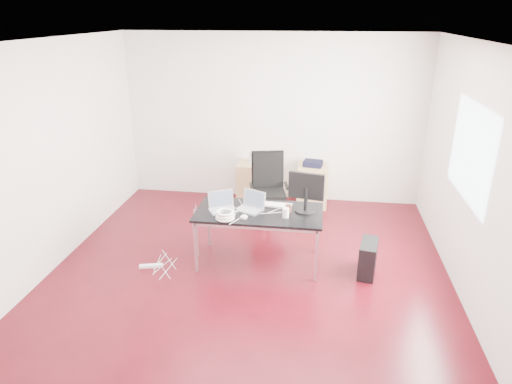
# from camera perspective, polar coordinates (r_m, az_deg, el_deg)

# --- Properties ---
(room_shell) EXTENTS (5.00, 5.00, 5.00)m
(room_shell) POSITION_cam_1_polar(r_m,az_deg,el_deg) (5.36, -0.45, 3.33)
(room_shell) COLOR #3D060E
(room_shell) RESTS_ON ground
(desk) EXTENTS (1.60, 0.80, 0.73)m
(desk) POSITION_cam_1_polar(r_m,az_deg,el_deg) (5.80, 0.39, -2.91)
(desk) COLOR black
(desk) RESTS_ON ground
(office_chair) EXTENTS (0.57, 0.59, 1.08)m
(office_chair) POSITION_cam_1_polar(r_m,az_deg,el_deg) (7.00, 1.56, 0.89)
(office_chair) COLOR black
(office_chair) RESTS_ON ground
(filing_cabinet_left) EXTENTS (0.50, 0.50, 0.70)m
(filing_cabinet_left) POSITION_cam_1_polar(r_m,az_deg,el_deg) (7.84, -0.41, 1.21)
(filing_cabinet_left) COLOR tan
(filing_cabinet_left) RESTS_ON ground
(filing_cabinet_right) EXTENTS (0.50, 0.50, 0.70)m
(filing_cabinet_right) POSITION_cam_1_polar(r_m,az_deg,el_deg) (7.76, 7.06, 0.82)
(filing_cabinet_right) COLOR tan
(filing_cabinet_right) RESTS_ON ground
(pc_tower) EXTENTS (0.28, 0.48, 0.44)m
(pc_tower) POSITION_cam_1_polar(r_m,az_deg,el_deg) (5.91, 13.81, -8.05)
(pc_tower) COLOR black
(pc_tower) RESTS_ON ground
(wastebasket) EXTENTS (0.25, 0.25, 0.28)m
(wastebasket) POSITION_cam_1_polar(r_m,az_deg,el_deg) (7.92, -0.08, -0.18)
(wastebasket) COLOR black
(wastebasket) RESTS_ON ground
(power_strip) EXTENTS (0.31, 0.14, 0.04)m
(power_strip) POSITION_cam_1_polar(r_m,az_deg,el_deg) (6.14, -12.98, -8.99)
(power_strip) COLOR white
(power_strip) RESTS_ON ground
(laptop_left) EXTENTS (0.41, 0.38, 0.23)m
(laptop_left) POSITION_cam_1_polar(r_m,az_deg,el_deg) (5.82, -4.26, -1.73)
(laptop_left) COLOR silver
(laptop_left) RESTS_ON desk
(laptop_right) EXTENTS (0.41, 0.37, 0.23)m
(laptop_right) POSITION_cam_1_polar(r_m,az_deg,el_deg) (5.81, -0.61, -1.69)
(laptop_right) COLOR silver
(laptop_right) RESTS_ON desk
(monitor) EXTENTS (0.45, 0.26, 0.51)m
(monitor) POSITION_cam_1_polar(r_m,az_deg,el_deg) (5.71, 6.30, 0.22)
(monitor) COLOR black
(monitor) RESTS_ON desk
(keyboard) EXTENTS (0.45, 0.17, 0.02)m
(keyboard) POSITION_cam_1_polar(r_m,az_deg,el_deg) (5.95, 2.35, -1.61)
(keyboard) COLOR white
(keyboard) RESTS_ON desk
(cup_white) EXTENTS (0.08, 0.08, 0.12)m
(cup_white) POSITION_cam_1_polar(r_m,az_deg,el_deg) (5.60, 3.73, -2.60)
(cup_white) COLOR white
(cup_white) RESTS_ON desk
(cup_brown) EXTENTS (0.08, 0.08, 0.10)m
(cup_brown) POSITION_cam_1_polar(r_m,az_deg,el_deg) (5.75, 4.06, -2.07)
(cup_brown) COLOR #512A1B
(cup_brown) RESTS_ON desk
(cable_coil) EXTENTS (0.24, 0.24, 0.11)m
(cable_coil) POSITION_cam_1_polar(r_m,az_deg,el_deg) (5.56, -3.88, -2.89)
(cable_coil) COLOR white
(cable_coil) RESTS_ON desk
(power_adapter) EXTENTS (0.09, 0.09, 0.03)m
(power_adapter) POSITION_cam_1_polar(r_m,az_deg,el_deg) (5.59, -1.53, -3.17)
(power_adapter) COLOR white
(power_adapter) RESTS_ON desk
(speaker) EXTENTS (0.10, 0.09, 0.18)m
(speaker) POSITION_cam_1_polar(r_m,az_deg,el_deg) (7.69, -0.53, 4.28)
(speaker) COLOR #9E9E9E
(speaker) RESTS_ON filing_cabinet_left
(navy_garment) EXTENTS (0.33, 0.29, 0.09)m
(navy_garment) POSITION_cam_1_polar(r_m,az_deg,el_deg) (7.61, 7.13, 3.57)
(navy_garment) COLOR black
(navy_garment) RESTS_ON filing_cabinet_right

